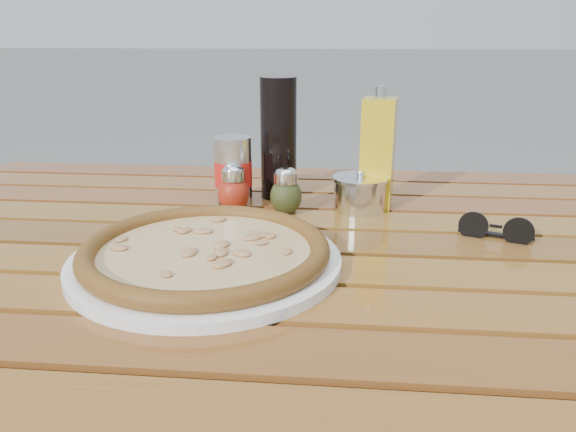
# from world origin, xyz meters

# --- Properties ---
(table) EXTENTS (1.40, 0.90, 0.75)m
(table) POSITION_xyz_m (0.00, -0.00, 0.67)
(table) COLOR #37200C
(table) RESTS_ON ground
(plate) EXTENTS (0.46, 0.46, 0.01)m
(plate) POSITION_xyz_m (-0.10, -0.11, 0.76)
(plate) COLOR white
(plate) RESTS_ON table
(pizza) EXTENTS (0.42, 0.42, 0.03)m
(pizza) POSITION_xyz_m (-0.10, -0.11, 0.77)
(pizza) COLOR beige
(pizza) RESTS_ON plate
(pepper_shaker) EXTENTS (0.07, 0.07, 0.08)m
(pepper_shaker) POSITION_xyz_m (-0.10, 0.13, 0.79)
(pepper_shaker) COLOR #B42B14
(pepper_shaker) RESTS_ON table
(oregano_shaker) EXTENTS (0.06, 0.06, 0.08)m
(oregano_shaker) POSITION_xyz_m (-0.01, 0.12, 0.79)
(oregano_shaker) COLOR #3D451B
(oregano_shaker) RESTS_ON table
(dark_bottle) EXTENTS (0.08, 0.08, 0.22)m
(dark_bottle) POSITION_xyz_m (-0.04, 0.22, 0.86)
(dark_bottle) COLOR black
(dark_bottle) RESTS_ON table
(soda_can) EXTENTS (0.09, 0.09, 0.12)m
(soda_can) POSITION_xyz_m (-0.11, 0.18, 0.81)
(soda_can) COLOR silver
(soda_can) RESTS_ON table
(olive_oil_cruet) EXTENTS (0.06, 0.06, 0.21)m
(olive_oil_cruet) POSITION_xyz_m (0.14, 0.18, 0.85)
(olive_oil_cruet) COLOR gold
(olive_oil_cruet) RESTS_ON table
(parmesan_tin) EXTENTS (0.13, 0.13, 0.07)m
(parmesan_tin) POSITION_xyz_m (0.11, 0.16, 0.78)
(parmesan_tin) COLOR silver
(parmesan_tin) RESTS_ON table
(sunglasses) EXTENTS (0.11, 0.05, 0.04)m
(sunglasses) POSITION_xyz_m (0.31, 0.03, 0.77)
(sunglasses) COLOR black
(sunglasses) RESTS_ON table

